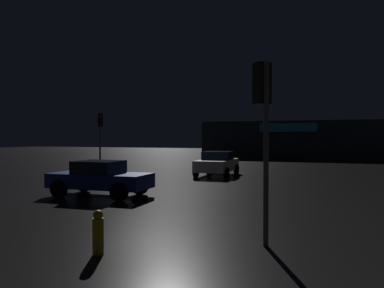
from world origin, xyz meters
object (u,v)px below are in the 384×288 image
object	(u,v)px
store_building	(292,139)
traffic_signal_opposite	(100,128)
traffic_signal_cross_left	(263,107)
car_far	(100,178)
car_near	(217,163)
fire_hydrant	(98,233)

from	to	relation	value
store_building	traffic_signal_opposite	size ratio (longest dim) A/B	4.96
traffic_signal_opposite	traffic_signal_cross_left	bearing A→B (deg)	-46.26
traffic_signal_cross_left	car_far	distance (m)	8.82
traffic_signal_opposite	traffic_signal_cross_left	xyz separation A→B (m)	(13.16, -13.75, 0.03)
store_building	traffic_signal_cross_left	world-z (taller)	store_building
car_near	fire_hydrant	size ratio (longest dim) A/B	4.41
traffic_signal_opposite	traffic_signal_cross_left	distance (m)	19.04
store_building	car_far	size ratio (longest dim) A/B	4.85
traffic_signal_opposite	car_far	distance (m)	11.12
traffic_signal_cross_left	store_building	bearing A→B (deg)	94.95
traffic_signal_opposite	car_far	size ratio (longest dim) A/B	0.98
car_near	fire_hydrant	world-z (taller)	car_near
store_building	car_near	xyz separation A→B (m)	(-1.90, -23.84, -1.30)
fire_hydrant	store_building	bearing A→B (deg)	90.56
traffic_signal_opposite	car_near	distance (m)	8.29
traffic_signal_cross_left	fire_hydrant	bearing A→B (deg)	-147.57
traffic_signal_opposite	car_near	size ratio (longest dim) A/B	1.00
fire_hydrant	traffic_signal_cross_left	bearing A→B (deg)	32.43
car_far	car_near	bearing A→B (deg)	77.99
traffic_signal_cross_left	fire_hydrant	size ratio (longest dim) A/B	4.42
store_building	fire_hydrant	bearing A→B (deg)	-89.44
traffic_signal_cross_left	car_far	xyz separation A→B (m)	(-7.15, 4.66, -2.23)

